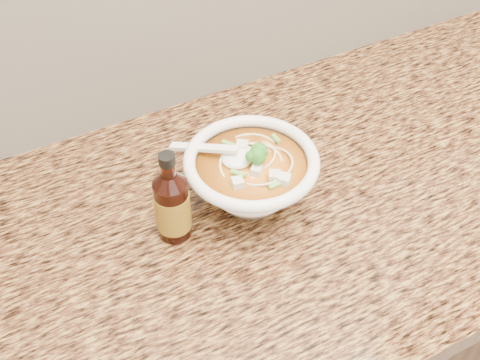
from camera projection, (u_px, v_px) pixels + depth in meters
name	position (u px, v px, depth m)	size (l,w,h in m)	color
cabinet	(325.00, 317.00, 1.37)	(4.00, 0.65, 0.86)	black
counter_slab	(351.00, 177.00, 1.05)	(4.00, 0.68, 0.04)	olive
soup_bowl	(251.00, 178.00, 0.95)	(0.21, 0.21, 0.12)	white
hot_sauce_bottle	(172.00, 205.00, 0.89)	(0.06, 0.06, 0.16)	black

